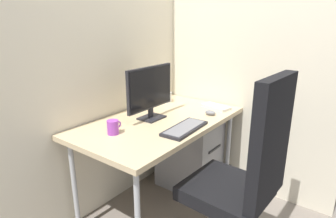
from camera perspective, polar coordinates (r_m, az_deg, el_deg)
ground_plane at (r=2.50m, az=-1.38°, el=-18.67°), size 8.00×8.00×0.00m
wall_back at (r=2.29m, az=-9.93°, el=15.41°), size 2.58×0.04×2.80m
wall_side_right at (r=2.52m, az=12.00°, el=15.46°), size 0.04×1.99×2.80m
desk at (r=2.16m, az=-1.51°, el=-3.43°), size 1.34×0.75×0.75m
office_chair at (r=1.83m, az=15.31°, el=-12.16°), size 0.55×0.58×1.20m
filing_cabinet at (r=2.61m, az=4.28°, el=-9.07°), size 0.39×0.51×0.62m
monitor at (r=2.11m, az=-3.58°, el=3.80°), size 0.48×0.15×0.40m
keyboard at (r=1.95m, az=3.41°, el=-3.91°), size 0.40×0.18×0.02m
mouse at (r=2.26m, az=8.54°, el=-0.74°), size 0.07×0.09×0.04m
pen_holder at (r=2.60m, az=-0.34°, el=2.46°), size 0.10×0.10×0.16m
notebook at (r=2.45m, az=9.65°, el=0.42°), size 0.16×0.26×0.02m
coffee_mug at (r=1.90m, az=-11.03°, el=-3.61°), size 0.11×0.08×0.09m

